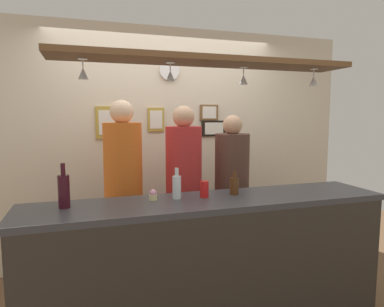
{
  "coord_description": "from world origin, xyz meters",
  "views": [
    {
      "loc": [
        -0.87,
        -2.63,
        1.64
      ],
      "look_at": [
        0.0,
        0.1,
        1.32
      ],
      "focal_mm": 31.64,
      "sensor_mm": 36.0,
      "label": 1
    }
  ],
  "objects_px": {
    "bottle_soda_clear": "(177,186)",
    "picture_frame_upper_small": "(209,113)",
    "drink_can": "(204,189)",
    "wall_clock": "(169,70)",
    "bottle_wine_dark_red": "(64,190)",
    "picture_frame_lower_pair": "(214,128)",
    "bottle_beer_brown_stubby": "(234,185)",
    "picture_frame_caricature": "(108,123)",
    "cupcake": "(153,195)",
    "person_left_orange_shirt": "(123,179)",
    "person_right_brown_shirt": "(232,181)",
    "picture_frame_crest": "(156,120)",
    "person_middle_red_shirt": "(184,178)"
  },
  "relations": [
    {
      "from": "drink_can",
      "to": "wall_clock",
      "type": "bearing_deg",
      "value": 87.08
    },
    {
      "from": "bottle_beer_brown_stubby",
      "to": "person_left_orange_shirt",
      "type": "bearing_deg",
      "value": 139.24
    },
    {
      "from": "picture_frame_lower_pair",
      "to": "picture_frame_upper_small",
      "type": "relative_size",
      "value": 1.36
    },
    {
      "from": "cupcake",
      "to": "picture_frame_upper_small",
      "type": "xyz_separation_m",
      "value": [
        0.92,
        1.31,
        0.61
      ]
    },
    {
      "from": "drink_can",
      "to": "cupcake",
      "type": "height_order",
      "value": "drink_can"
    },
    {
      "from": "bottle_soda_clear",
      "to": "cupcake",
      "type": "relative_size",
      "value": 2.95
    },
    {
      "from": "person_middle_red_shirt",
      "to": "bottle_wine_dark_red",
      "type": "bearing_deg",
      "value": -146.5
    },
    {
      "from": "bottle_beer_brown_stubby",
      "to": "bottle_wine_dark_red",
      "type": "relative_size",
      "value": 0.6
    },
    {
      "from": "person_right_brown_shirt",
      "to": "drink_can",
      "type": "distance_m",
      "value": 0.88
    },
    {
      "from": "person_middle_red_shirt",
      "to": "bottle_soda_clear",
      "type": "height_order",
      "value": "person_middle_red_shirt"
    },
    {
      "from": "bottle_soda_clear",
      "to": "picture_frame_upper_small",
      "type": "relative_size",
      "value": 1.05
    },
    {
      "from": "picture_frame_upper_small",
      "to": "person_right_brown_shirt",
      "type": "bearing_deg",
      "value": -90.11
    },
    {
      "from": "drink_can",
      "to": "cupcake",
      "type": "relative_size",
      "value": 1.56
    },
    {
      "from": "cupcake",
      "to": "picture_frame_caricature",
      "type": "relative_size",
      "value": 0.23
    },
    {
      "from": "drink_can",
      "to": "wall_clock",
      "type": "height_order",
      "value": "wall_clock"
    },
    {
      "from": "bottle_beer_brown_stubby",
      "to": "picture_frame_caricature",
      "type": "xyz_separation_m",
      "value": [
        -0.85,
        1.33,
        0.46
      ]
    },
    {
      "from": "person_middle_red_shirt",
      "to": "picture_frame_upper_small",
      "type": "distance_m",
      "value": 1.04
    },
    {
      "from": "picture_frame_upper_small",
      "to": "person_left_orange_shirt",
      "type": "bearing_deg",
      "value": -148.28
    },
    {
      "from": "drink_can",
      "to": "bottle_wine_dark_red",
      "type": "bearing_deg",
      "value": 179.58
    },
    {
      "from": "bottle_soda_clear",
      "to": "bottle_wine_dark_red",
      "type": "bearing_deg",
      "value": -179.2
    },
    {
      "from": "drink_can",
      "to": "picture_frame_upper_small",
      "type": "height_order",
      "value": "picture_frame_upper_small"
    },
    {
      "from": "picture_frame_caricature",
      "to": "wall_clock",
      "type": "height_order",
      "value": "wall_clock"
    },
    {
      "from": "bottle_soda_clear",
      "to": "wall_clock",
      "type": "xyz_separation_m",
      "value": [
        0.28,
        1.32,
        1.01
      ]
    },
    {
      "from": "bottle_soda_clear",
      "to": "picture_frame_lower_pair",
      "type": "relative_size",
      "value": 0.77
    },
    {
      "from": "bottle_wine_dark_red",
      "to": "picture_frame_upper_small",
      "type": "bearing_deg",
      "value": 41.23
    },
    {
      "from": "bottle_wine_dark_red",
      "to": "drink_can",
      "type": "height_order",
      "value": "bottle_wine_dark_red"
    },
    {
      "from": "picture_frame_crest",
      "to": "bottle_beer_brown_stubby",
      "type": "bearing_deg",
      "value": -75.66
    },
    {
      "from": "bottle_beer_brown_stubby",
      "to": "drink_can",
      "type": "xyz_separation_m",
      "value": [
        -0.25,
        -0.02,
        -0.01
      ]
    },
    {
      "from": "picture_frame_lower_pair",
      "to": "wall_clock",
      "type": "relative_size",
      "value": 1.36
    },
    {
      "from": "bottle_soda_clear",
      "to": "picture_frame_upper_small",
      "type": "xyz_separation_m",
      "value": [
        0.75,
        1.32,
        0.55
      ]
    },
    {
      "from": "bottle_beer_brown_stubby",
      "to": "wall_clock",
      "type": "relative_size",
      "value": 0.82
    },
    {
      "from": "bottle_soda_clear",
      "to": "picture_frame_crest",
      "type": "xyz_separation_m",
      "value": [
        0.12,
        1.32,
        0.47
      ]
    },
    {
      "from": "wall_clock",
      "to": "person_left_orange_shirt",
      "type": "bearing_deg",
      "value": -132.34
    },
    {
      "from": "picture_frame_lower_pair",
      "to": "picture_frame_upper_small",
      "type": "xyz_separation_m",
      "value": [
        -0.06,
        0.0,
        0.18
      ]
    },
    {
      "from": "person_right_brown_shirt",
      "to": "cupcake",
      "type": "height_order",
      "value": "person_right_brown_shirt"
    },
    {
      "from": "cupcake",
      "to": "wall_clock",
      "type": "xyz_separation_m",
      "value": [
        0.45,
        1.3,
        1.07
      ]
    },
    {
      "from": "bottle_beer_brown_stubby",
      "to": "drink_can",
      "type": "distance_m",
      "value": 0.25
    },
    {
      "from": "bottle_soda_clear",
      "to": "picture_frame_crest",
      "type": "relative_size",
      "value": 0.88
    },
    {
      "from": "person_right_brown_shirt",
      "to": "bottle_soda_clear",
      "type": "bearing_deg",
      "value": -138.15
    },
    {
      "from": "person_right_brown_shirt",
      "to": "picture_frame_caricature",
      "type": "relative_size",
      "value": 4.83
    },
    {
      "from": "bottle_beer_brown_stubby",
      "to": "bottle_wine_dark_red",
      "type": "distance_m",
      "value": 1.24
    },
    {
      "from": "person_left_orange_shirt",
      "to": "drink_can",
      "type": "bearing_deg",
      "value": -52.57
    },
    {
      "from": "person_left_orange_shirt",
      "to": "picture_frame_caricature",
      "type": "xyz_separation_m",
      "value": [
        -0.07,
        0.66,
        0.49
      ]
    },
    {
      "from": "picture_frame_upper_small",
      "to": "wall_clock",
      "type": "height_order",
      "value": "wall_clock"
    },
    {
      "from": "bottle_soda_clear",
      "to": "picture_frame_caricature",
      "type": "distance_m",
      "value": 1.45
    },
    {
      "from": "cupcake",
      "to": "bottle_wine_dark_red",
      "type": "bearing_deg",
      "value": -177.67
    },
    {
      "from": "person_left_orange_shirt",
      "to": "picture_frame_lower_pair",
      "type": "bearing_deg",
      "value": 30.34
    },
    {
      "from": "bottle_wine_dark_red",
      "to": "person_left_orange_shirt",
      "type": "bearing_deg",
      "value": 55.78
    },
    {
      "from": "person_left_orange_shirt",
      "to": "bottle_soda_clear",
      "type": "distance_m",
      "value": 0.74
    },
    {
      "from": "bottle_beer_brown_stubby",
      "to": "picture_frame_crest",
      "type": "xyz_separation_m",
      "value": [
        -0.34,
        1.33,
        0.49
      ]
    }
  ]
}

